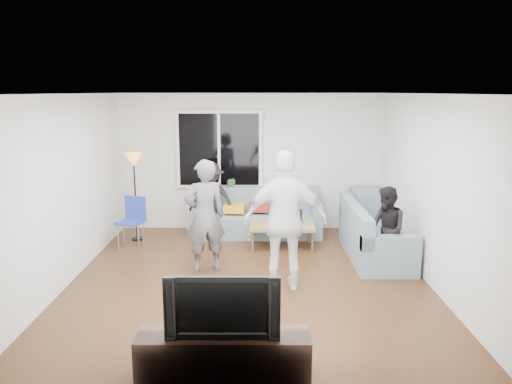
{
  "coord_description": "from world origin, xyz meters",
  "views": [
    {
      "loc": [
        0.11,
        -6.75,
        2.63
      ],
      "look_at": [
        0.1,
        0.6,
        1.15
      ],
      "focal_mm": 35.16,
      "sensor_mm": 36.0,
      "label": 1
    }
  ],
  "objects_px": {
    "player_right": "(286,221)",
    "television": "(223,304)",
    "side_chair": "(130,223)",
    "spectator_right": "(386,230)",
    "spectator_back": "(212,199)",
    "player_left": "(205,216)",
    "tv_console": "(224,356)",
    "floor_lamp": "(135,197)",
    "coffee_table": "(282,236)",
    "sofa_right_section": "(376,231)",
    "sofa_back_section": "(258,212)"
  },
  "relations": [
    {
      "from": "spectator_right",
      "to": "side_chair",
      "type": "bearing_deg",
      "value": -118.18
    },
    {
      "from": "player_left",
      "to": "tv_console",
      "type": "height_order",
      "value": "player_left"
    },
    {
      "from": "player_left",
      "to": "spectator_right",
      "type": "xyz_separation_m",
      "value": [
        2.67,
        -0.01,
        -0.2
      ]
    },
    {
      "from": "sofa_right_section",
      "to": "floor_lamp",
      "type": "bearing_deg",
      "value": 76.82
    },
    {
      "from": "player_left",
      "to": "tv_console",
      "type": "relative_size",
      "value": 1.05
    },
    {
      "from": "coffee_table",
      "to": "player_left",
      "type": "height_order",
      "value": "player_left"
    },
    {
      "from": "sofa_right_section",
      "to": "sofa_back_section",
      "type": "bearing_deg",
      "value": 55.89
    },
    {
      "from": "side_chair",
      "to": "player_right",
      "type": "bearing_deg",
      "value": -16.42
    },
    {
      "from": "sofa_back_section",
      "to": "tv_console",
      "type": "distance_m",
      "value": 4.79
    },
    {
      "from": "sofa_right_section",
      "to": "player_right",
      "type": "height_order",
      "value": "player_right"
    },
    {
      "from": "spectator_right",
      "to": "television",
      "type": "relative_size",
      "value": 1.23
    },
    {
      "from": "sofa_right_section",
      "to": "spectator_right",
      "type": "relative_size",
      "value": 1.57
    },
    {
      "from": "floor_lamp",
      "to": "player_right",
      "type": "xyz_separation_m",
      "value": [
        2.55,
        -2.26,
        0.16
      ]
    },
    {
      "from": "player_right",
      "to": "tv_console",
      "type": "height_order",
      "value": "player_right"
    },
    {
      "from": "sofa_right_section",
      "to": "player_left",
      "type": "height_order",
      "value": "player_left"
    },
    {
      "from": "side_chair",
      "to": "player_left",
      "type": "height_order",
      "value": "player_left"
    },
    {
      "from": "spectator_right",
      "to": "coffee_table",
      "type": "bearing_deg",
      "value": -140.39
    },
    {
      "from": "floor_lamp",
      "to": "tv_console",
      "type": "xyz_separation_m",
      "value": [
        1.86,
        -4.45,
        -0.56
      ]
    },
    {
      "from": "side_chair",
      "to": "player_right",
      "type": "height_order",
      "value": "player_right"
    },
    {
      "from": "floor_lamp",
      "to": "spectator_back",
      "type": "height_order",
      "value": "floor_lamp"
    },
    {
      "from": "player_right",
      "to": "spectator_back",
      "type": "height_order",
      "value": "player_right"
    },
    {
      "from": "sofa_back_section",
      "to": "spectator_right",
      "type": "relative_size",
      "value": 1.81
    },
    {
      "from": "player_right",
      "to": "sofa_right_section",
      "type": "bearing_deg",
      "value": -138.44
    },
    {
      "from": "sofa_right_section",
      "to": "spectator_back",
      "type": "relative_size",
      "value": 1.48
    },
    {
      "from": "sofa_back_section",
      "to": "coffee_table",
      "type": "bearing_deg",
      "value": -62.14
    },
    {
      "from": "player_right",
      "to": "spectator_right",
      "type": "distance_m",
      "value": 1.69
    },
    {
      "from": "sofa_back_section",
      "to": "player_left",
      "type": "height_order",
      "value": "player_left"
    },
    {
      "from": "player_right",
      "to": "floor_lamp",
      "type": "bearing_deg",
      "value": -40.74
    },
    {
      "from": "spectator_right",
      "to": "sofa_back_section",
      "type": "bearing_deg",
      "value": -147.9
    },
    {
      "from": "side_chair",
      "to": "tv_console",
      "type": "relative_size",
      "value": 0.54
    },
    {
      "from": "side_chair",
      "to": "floor_lamp",
      "type": "bearing_deg",
      "value": 109.17
    },
    {
      "from": "side_chair",
      "to": "television",
      "type": "relative_size",
      "value": 0.83
    },
    {
      "from": "floor_lamp",
      "to": "player_right",
      "type": "height_order",
      "value": "player_right"
    },
    {
      "from": "player_left",
      "to": "tv_console",
      "type": "distance_m",
      "value": 2.96
    },
    {
      "from": "player_right",
      "to": "television",
      "type": "distance_m",
      "value": 2.3
    },
    {
      "from": "sofa_right_section",
      "to": "side_chair",
      "type": "distance_m",
      "value": 4.1
    },
    {
      "from": "sofa_back_section",
      "to": "sofa_right_section",
      "type": "xyz_separation_m",
      "value": [
        1.88,
        -1.27,
        0.0
      ]
    },
    {
      "from": "side_chair",
      "to": "television",
      "type": "xyz_separation_m",
      "value": [
        1.86,
        -4.01,
        0.31
      ]
    },
    {
      "from": "player_right",
      "to": "television",
      "type": "bearing_deg",
      "value": 73.4
    },
    {
      "from": "spectator_back",
      "to": "spectator_right",
      "type": "bearing_deg",
      "value": -21.5
    },
    {
      "from": "coffee_table",
      "to": "television",
      "type": "relative_size",
      "value": 1.06
    },
    {
      "from": "spectator_right",
      "to": "spectator_back",
      "type": "xyz_separation_m",
      "value": [
        -2.75,
        1.95,
        0.04
      ]
    },
    {
      "from": "player_left",
      "to": "player_right",
      "type": "bearing_deg",
      "value": 130.33
    },
    {
      "from": "floor_lamp",
      "to": "tv_console",
      "type": "height_order",
      "value": "floor_lamp"
    },
    {
      "from": "coffee_table",
      "to": "television",
      "type": "height_order",
      "value": "television"
    },
    {
      "from": "sofa_back_section",
      "to": "spectator_back",
      "type": "relative_size",
      "value": 1.7
    },
    {
      "from": "sofa_back_section",
      "to": "coffee_table",
      "type": "distance_m",
      "value": 0.89
    },
    {
      "from": "television",
      "to": "spectator_back",
      "type": "bearing_deg",
      "value": 96.31
    },
    {
      "from": "tv_console",
      "to": "player_right",
      "type": "bearing_deg",
      "value": 72.49
    },
    {
      "from": "floor_lamp",
      "to": "player_right",
      "type": "bearing_deg",
      "value": -41.64
    }
  ]
}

